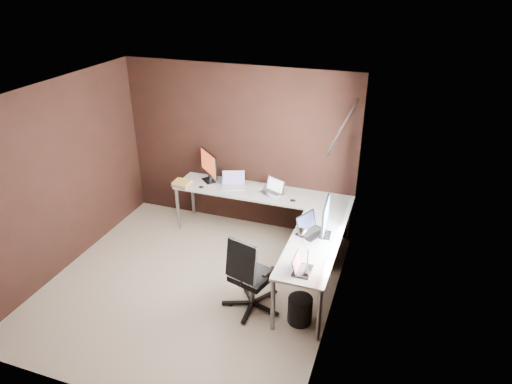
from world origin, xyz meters
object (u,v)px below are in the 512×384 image
laptop_white (233,183)px  monitor_right (325,217)px  laptop_black_small (300,268)px  monitor_left (209,165)px  laptop_silver (273,190)px  drawer_pedestal (319,240)px  wastebasket (300,310)px  office_chair (250,287)px  book_stack (182,183)px  desk_lamp (304,246)px  laptop_black_big (310,229)px

laptop_white → monitor_right: bearing=-49.7°
laptop_black_small → monitor_right: bearing=-6.6°
monitor_left → laptop_silver: bearing=37.1°
drawer_pedestal → laptop_white: size_ratio=1.51×
laptop_white → wastebasket: size_ratio=1.21×
laptop_black_small → wastebasket: size_ratio=0.83×
laptop_black_small → office_chair: size_ratio=0.27×
drawer_pedestal → laptop_black_small: (0.05, -1.35, 0.47)m
laptop_white → book_stack: (-0.74, -0.23, -0.01)m
book_stack → office_chair: 2.21m
monitor_left → monitor_right: bearing=15.7°
monitor_left → desk_lamp: 2.63m
office_chair → laptop_white: bearing=133.7°
monitor_right → laptop_silver: 1.32m
drawer_pedestal → laptop_black_big: size_ratio=1.40×
laptop_white → wastebasket: laptop_white is taller
laptop_silver → office_chair: office_chair is taller
drawer_pedestal → laptop_black_big: (-0.03, -0.53, 0.48)m
laptop_white → desk_lamp: 2.30m
laptop_black_big → monitor_right: bearing=-70.0°
monitor_left → laptop_black_big: monitor_left is taller
desk_lamp → office_chair: 0.99m
office_chair → laptop_black_small: bearing=10.0°
drawer_pedestal → monitor_left: bearing=166.3°
book_stack → wastebasket: bearing=-33.6°
laptop_silver → drawer_pedestal: bearing=0.5°
monitor_left → office_chair: (1.29, -1.73, -0.70)m
desk_lamp → wastebasket: bearing=134.1°
laptop_white → laptop_black_small: laptop_white is taller
wastebasket → laptop_white: bearing=131.0°
laptop_black_big → wastebasket: 1.02m
drawer_pedestal → laptop_black_big: bearing=-93.6°
laptop_silver → laptop_black_small: 1.90m
drawer_pedestal → wastebasket: bearing=-87.0°
monitor_left → book_stack: size_ratio=1.55×
monitor_left → laptop_black_big: size_ratio=1.11×
monitor_right → wastebasket: bearing=169.8°
desk_lamp → office_chair: (-0.63, 0.06, -0.76)m
monitor_left → monitor_right: (1.99, -0.99, -0.01)m
drawer_pedestal → book_stack: size_ratio=1.96×
monitor_right → monitor_left: bearing=59.4°
drawer_pedestal → book_stack: 2.22m
laptop_white → laptop_black_big: bearing=-52.5°
office_chair → desk_lamp: bearing=10.8°
monitor_right → laptop_black_small: (-0.10, -0.81, -0.22)m
laptop_silver → laptop_black_small: bearing=-39.0°
laptop_silver → book_stack: size_ratio=1.27×
monitor_right → book_stack: (-2.31, 0.69, -0.22)m
laptop_white → laptop_silver: 0.63m
drawer_pedestal → laptop_silver: size_ratio=1.54×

